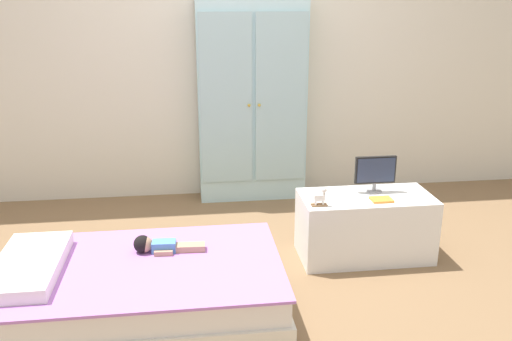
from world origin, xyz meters
The scene contains 10 objects.
ground_plane centered at (0.00, 0.00, -0.01)m, with size 10.00×10.00×0.02m, color brown.
back_wall centered at (0.00, 1.57, 1.35)m, with size 6.40×0.05×2.70m, color silver.
bed centered at (-0.62, -0.26, 0.14)m, with size 1.50×0.92×0.28m.
pillow centered at (-1.18, -0.26, 0.32)m, with size 0.32×0.66×0.07m, color white.
doll centered at (-0.54, -0.12, 0.32)m, with size 0.39×0.14×0.10m.
wardrobe centered at (0.18, 1.41, 0.81)m, with size 0.87×0.26×1.62m.
tv_stand centered at (0.77, 0.23, 0.21)m, with size 0.84×0.41×0.42m, color white.
tv_monitor centered at (0.84, 0.30, 0.56)m, with size 0.27×0.10×0.24m.
rocking_horse_toy centered at (0.43, 0.10, 0.47)m, with size 0.10×0.04×0.12m.
book_orange centered at (0.83, 0.14, 0.43)m, with size 0.13×0.10×0.01m, color orange.
Camera 1 is at (-0.35, -2.87, 1.63)m, focal length 38.06 mm.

